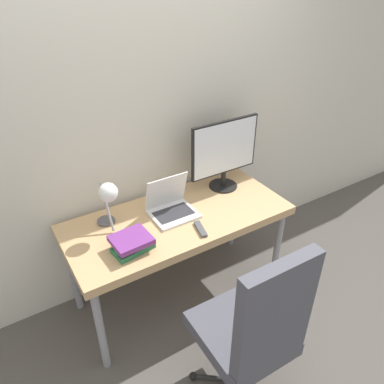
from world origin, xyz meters
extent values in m
plane|color=#514C47|center=(0.00, 0.00, 0.00)|extent=(12.00, 12.00, 0.00)
cube|color=beige|center=(0.00, 0.75, 1.30)|extent=(8.00, 0.05, 2.60)
cube|color=tan|center=(0.00, 0.34, 0.71)|extent=(1.53, 0.68, 0.06)
cylinder|color=gray|center=(-0.71, 0.06, 0.34)|extent=(0.05, 0.05, 0.68)
cylinder|color=gray|center=(0.71, 0.06, 0.34)|extent=(0.05, 0.05, 0.68)
cylinder|color=gray|center=(-0.71, 0.62, 0.34)|extent=(0.05, 0.05, 0.68)
cylinder|color=gray|center=(0.71, 0.62, 0.34)|extent=(0.05, 0.05, 0.68)
cube|color=silver|center=(-0.02, 0.36, 0.75)|extent=(0.30, 0.26, 0.02)
cube|color=#2D2D33|center=(-0.02, 0.36, 0.76)|extent=(0.26, 0.16, 0.00)
cube|color=silver|center=(-0.02, 0.46, 0.89)|extent=(0.30, 0.08, 0.25)
cube|color=silver|center=(-0.02, 0.46, 0.89)|extent=(0.27, 0.06, 0.22)
cylinder|color=black|center=(0.49, 0.50, 0.75)|extent=(0.22, 0.22, 0.01)
cylinder|color=black|center=(0.49, 0.50, 0.82)|extent=(0.04, 0.04, 0.12)
cube|color=black|center=(0.49, 0.50, 1.07)|extent=(0.55, 0.02, 0.41)
cube|color=silver|center=(0.49, 0.49, 1.07)|extent=(0.53, 0.00, 0.39)
cylinder|color=#4C4C51|center=(-0.44, 0.53, 0.75)|extent=(0.12, 0.12, 0.02)
cylinder|color=#99999E|center=(-0.44, 0.47, 0.90)|extent=(0.02, 0.15, 0.29)
sphere|color=white|center=(-0.44, 0.40, 1.05)|extent=(0.12, 0.12, 0.12)
sphere|color=black|center=(0.19, -0.48, 0.03)|extent=(0.05, 0.05, 0.05)
cylinder|color=black|center=(0.06, -0.47, 0.03)|extent=(0.26, 0.03, 0.03)
sphere|color=black|center=(0.01, -0.22, 0.03)|extent=(0.05, 0.05, 0.05)
cylinder|color=black|center=(-0.03, -0.35, 0.03)|extent=(0.11, 0.26, 0.03)
sphere|color=black|center=(-0.29, -0.31, 0.03)|extent=(0.05, 0.05, 0.05)
cylinder|color=black|center=(-0.18, -0.39, 0.03)|extent=(0.23, 0.18, 0.03)
cylinder|color=#2D2D33|center=(-0.08, -0.47, 0.24)|extent=(0.04, 0.04, 0.38)
cube|color=#4C4C56|center=(-0.08, -0.47, 0.47)|extent=(0.46, 0.51, 0.09)
cube|color=#4C4C56|center=(-0.08, -0.69, 0.84)|extent=(0.43, 0.08, 0.64)
cube|color=#286B47|center=(-0.40, 0.18, 0.76)|extent=(0.26, 0.17, 0.03)
cube|color=#286B47|center=(-0.40, 0.19, 0.79)|extent=(0.23, 0.15, 0.02)
cube|color=#753384|center=(-0.41, 0.19, 0.82)|extent=(0.24, 0.21, 0.03)
cube|color=#4C4C51|center=(0.04, 0.13, 0.75)|extent=(0.08, 0.16, 0.02)
camera|label=1|loc=(-1.01, -1.47, 2.23)|focal=35.00mm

